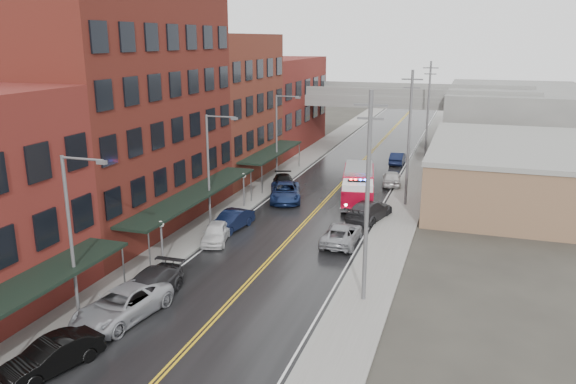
% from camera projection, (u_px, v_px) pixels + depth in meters
% --- Properties ---
extents(road, '(11.00, 160.00, 0.02)m').
position_uv_depth(road, '(313.00, 214.00, 48.10)').
color(road, black).
rests_on(road, ground).
extents(sidewalk_left, '(3.00, 160.00, 0.15)m').
position_uv_depth(sidewalk_left, '(235.00, 206.00, 50.28)').
color(sidewalk_left, slate).
rests_on(sidewalk_left, ground).
extents(sidewalk_right, '(3.00, 160.00, 0.15)m').
position_uv_depth(sidewalk_right, '(399.00, 222.00, 45.89)').
color(sidewalk_right, slate).
rests_on(sidewalk_right, ground).
extents(curb_left, '(0.30, 160.00, 0.15)m').
position_uv_depth(curb_left, '(252.00, 207.00, 49.78)').
color(curb_left, gray).
rests_on(curb_left, ground).
extents(curb_right, '(0.30, 160.00, 0.15)m').
position_uv_depth(curb_right, '(379.00, 220.00, 46.39)').
color(curb_right, gray).
rests_on(curb_right, ground).
extents(brick_building_b, '(9.00, 20.00, 18.00)m').
position_uv_depth(brick_building_b, '(124.00, 113.00, 43.31)').
color(brick_building_b, '#531F16').
rests_on(brick_building_b, ground).
extents(brick_building_c, '(9.00, 15.00, 15.00)m').
position_uv_depth(brick_building_c, '(220.00, 107.00, 59.74)').
color(brick_building_c, maroon).
rests_on(brick_building_c, ground).
extents(brick_building_far, '(9.00, 20.00, 12.00)m').
position_uv_depth(brick_building_far, '(275.00, 104.00, 76.17)').
color(brick_building_far, maroon).
rests_on(brick_building_far, ground).
extents(tan_building, '(14.00, 22.00, 5.00)m').
position_uv_depth(tan_building, '(509.00, 174.00, 51.80)').
color(tan_building, '#816145').
rests_on(tan_building, ground).
extents(right_far_block, '(18.00, 30.00, 8.00)m').
position_uv_depth(right_far_block, '(515.00, 117.00, 78.29)').
color(right_far_block, slate).
rests_on(right_far_block, ground).
extents(awning_0, '(2.60, 16.00, 3.09)m').
position_uv_depth(awning_0, '(4.00, 299.00, 25.74)').
color(awning_0, black).
rests_on(awning_0, ground).
extents(awning_1, '(2.60, 18.00, 3.09)m').
position_uv_depth(awning_1, '(195.00, 194.00, 43.15)').
color(awning_1, black).
rests_on(awning_1, ground).
extents(awning_2, '(2.60, 13.00, 3.09)m').
position_uv_depth(awning_2, '(272.00, 152.00, 59.19)').
color(awning_2, black).
rests_on(awning_2, ground).
extents(globe_lamp_1, '(0.44, 0.44, 3.12)m').
position_uv_depth(globe_lamp_1, '(161.00, 233.00, 36.59)').
color(globe_lamp_1, '#59595B').
rests_on(globe_lamp_1, ground).
extents(globe_lamp_2, '(0.44, 0.44, 3.12)m').
position_uv_depth(globe_lamp_2, '(244.00, 182.00, 49.42)').
color(globe_lamp_2, '#59595B').
rests_on(globe_lamp_2, ground).
extents(street_lamp_0, '(2.64, 0.22, 9.00)m').
position_uv_depth(street_lamp_0, '(74.00, 229.00, 28.54)').
color(street_lamp_0, '#59595B').
rests_on(street_lamp_0, ground).
extents(street_lamp_1, '(2.64, 0.22, 9.00)m').
position_uv_depth(street_lamp_1, '(211.00, 164.00, 43.20)').
color(street_lamp_1, '#59595B').
rests_on(street_lamp_1, ground).
extents(street_lamp_2, '(2.64, 0.22, 9.00)m').
position_uv_depth(street_lamp_2, '(279.00, 132.00, 57.86)').
color(street_lamp_2, '#59595B').
rests_on(street_lamp_2, ground).
extents(utility_pole_0, '(1.80, 0.24, 12.00)m').
position_uv_depth(utility_pole_0, '(367.00, 195.00, 30.53)').
color(utility_pole_0, '#59595B').
rests_on(utility_pole_0, ground).
extents(utility_pole_1, '(1.80, 0.24, 12.00)m').
position_uv_depth(utility_pole_1, '(409.00, 136.00, 48.85)').
color(utility_pole_1, '#59595B').
rests_on(utility_pole_1, ground).
extents(utility_pole_2, '(1.80, 0.24, 12.00)m').
position_uv_depth(utility_pole_2, '(428.00, 110.00, 67.18)').
color(utility_pole_2, '#59595B').
rests_on(utility_pole_2, ground).
extents(overpass, '(40.00, 10.00, 7.50)m').
position_uv_depth(overpass, '(378.00, 104.00, 75.84)').
color(overpass, slate).
rests_on(overpass, ground).
extents(fire_truck, '(4.63, 8.97, 3.15)m').
position_uv_depth(fire_truck, '(358.00, 185.00, 50.92)').
color(fire_truck, maroon).
rests_on(fire_truck, ground).
extents(parked_car_left_1, '(2.97, 4.85, 1.51)m').
position_uv_depth(parked_car_left_1, '(52.00, 356.00, 25.26)').
color(parked_car_left_1, black).
rests_on(parked_car_left_1, ground).
extents(parked_car_left_2, '(3.60, 6.32, 1.66)m').
position_uv_depth(parked_car_left_2, '(122.00, 305.00, 29.91)').
color(parked_car_left_2, '#999AA1').
rests_on(parked_car_left_2, ground).
extents(parked_car_left_3, '(2.42, 5.64, 1.62)m').
position_uv_depth(parked_car_left_3, '(149.00, 287.00, 32.12)').
color(parked_car_left_3, black).
rests_on(parked_car_left_3, ground).
extents(parked_car_left_4, '(2.77, 4.61, 1.47)m').
position_uv_depth(parked_car_left_4, '(216.00, 232.00, 41.35)').
color(parked_car_left_4, silver).
rests_on(parked_car_left_4, ground).
extents(parked_car_left_5, '(2.34, 4.77, 1.50)m').
position_uv_depth(parked_car_left_5, '(232.00, 221.00, 44.01)').
color(parked_car_left_5, black).
rests_on(parked_car_left_5, ground).
extents(parked_car_left_6, '(4.46, 6.50, 1.65)m').
position_uv_depth(parked_car_left_6, '(285.00, 192.00, 51.90)').
color(parked_car_left_6, navy).
rests_on(parked_car_left_6, ground).
extents(parked_car_left_7, '(3.56, 5.39, 1.45)m').
position_uv_depth(parked_car_left_7, '(283.00, 183.00, 55.61)').
color(parked_car_left_7, black).
rests_on(parked_car_left_7, ground).
extents(parked_car_right_0, '(2.48, 5.27, 1.46)m').
position_uv_depth(parked_car_right_0, '(342.00, 234.00, 41.06)').
color(parked_car_right_0, gray).
rests_on(parked_car_right_0, ground).
extents(parked_car_right_1, '(3.63, 6.08, 1.65)m').
position_uv_depth(parked_car_right_1, '(369.00, 210.00, 46.37)').
color(parked_car_right_1, '#29292C').
rests_on(parked_car_right_1, ground).
extents(parked_car_right_2, '(2.38, 4.69, 1.53)m').
position_uv_depth(parked_car_right_2, '(392.00, 178.00, 57.28)').
color(parked_car_right_2, silver).
rests_on(parked_car_right_2, ground).
extents(parked_car_right_3, '(1.58, 4.47, 1.47)m').
position_uv_depth(parked_car_right_3, '(398.00, 158.00, 66.98)').
color(parked_car_right_3, black).
rests_on(parked_car_right_3, ground).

